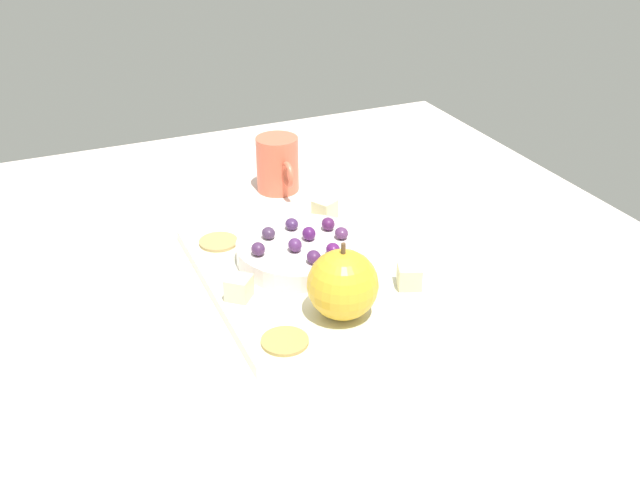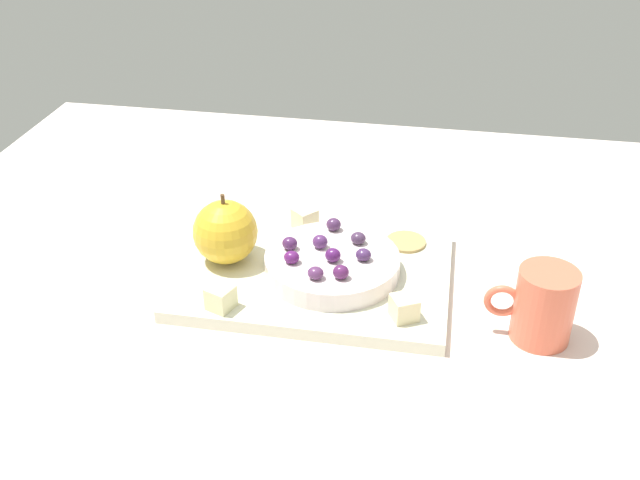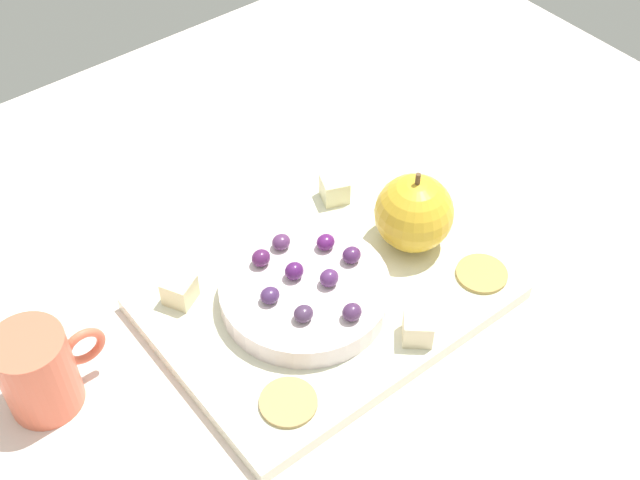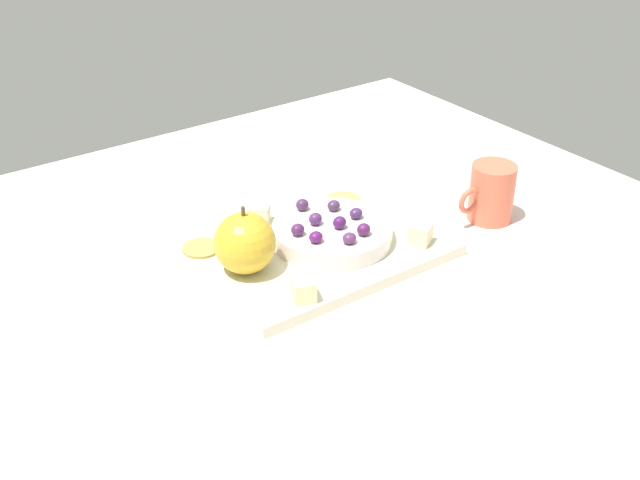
{
  "view_description": "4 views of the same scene",
  "coord_description": "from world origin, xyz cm",
  "px_view_note": "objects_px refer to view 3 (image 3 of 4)",
  "views": [
    {
      "loc": [
        -72.67,
        30.41,
        52.95
      ],
      "look_at": [
        2.96,
        -2.81,
        7.83
      ],
      "focal_mm": 42.07,
      "sensor_mm": 36.0,
      "label": 1
    },
    {
      "loc": [
        15.89,
        -75.01,
        56.04
      ],
      "look_at": [
        2.14,
        0.01,
        9.3
      ],
      "focal_mm": 41.95,
      "sensor_mm": 36.0,
      "label": 2
    },
    {
      "loc": [
        34.76,
        41.14,
        67.89
      ],
      "look_at": [
        0.46,
        -2.32,
        9.92
      ],
      "focal_mm": 47.28,
      "sensor_mm": 36.0,
      "label": 3
    },
    {
      "loc": [
        -51.98,
        -75.21,
        60.01
      ],
      "look_at": [
        -0.07,
        -2.93,
        7.71
      ],
      "focal_mm": 44.4,
      "sensor_mm": 36.0,
      "label": 4
    }
  ],
  "objects_px": {
    "grape_5": "(281,242)",
    "grape_8": "(354,257)",
    "cracker_1": "(482,274)",
    "cheese_cube_2": "(335,189)",
    "cracker_0": "(288,402)",
    "grape_3": "(303,314)",
    "cheese_cube_1": "(180,290)",
    "grape_6": "(352,312)",
    "grape_4": "(329,278)",
    "grape_1": "(270,295)",
    "grape_7": "(326,242)",
    "grape_0": "(294,271)",
    "cup": "(39,371)",
    "apple_whole": "(414,213)",
    "serving_dish": "(305,292)",
    "platter": "(322,295)",
    "grape_2": "(261,258)",
    "cheese_cube_0": "(418,328)"
  },
  "relations": [
    {
      "from": "grape_1",
      "to": "grape_5",
      "type": "xyz_separation_m",
      "value": [
        -0.05,
        -0.05,
        -0.0
      ]
    },
    {
      "from": "grape_2",
      "to": "cup",
      "type": "bearing_deg",
      "value": -3.98
    },
    {
      "from": "grape_1",
      "to": "grape_6",
      "type": "xyz_separation_m",
      "value": [
        -0.05,
        0.06,
        0.0
      ]
    },
    {
      "from": "cheese_cube_1",
      "to": "cracker_1",
      "type": "height_order",
      "value": "cheese_cube_1"
    },
    {
      "from": "grape_5",
      "to": "grape_8",
      "type": "relative_size",
      "value": 1.0
    },
    {
      "from": "cheese_cube_2",
      "to": "cheese_cube_0",
      "type": "bearing_deg",
      "value": 73.32
    },
    {
      "from": "grape_4",
      "to": "apple_whole",
      "type": "bearing_deg",
      "value": -175.17
    },
    {
      "from": "grape_2",
      "to": "grape_6",
      "type": "bearing_deg",
      "value": 103.89
    },
    {
      "from": "cracker_1",
      "to": "grape_7",
      "type": "bearing_deg",
      "value": -43.75
    },
    {
      "from": "cheese_cube_0",
      "to": "grape_8",
      "type": "xyz_separation_m",
      "value": [
        0.0,
        -0.09,
        0.02
      ]
    },
    {
      "from": "grape_1",
      "to": "grape_7",
      "type": "relative_size",
      "value": 1.0
    },
    {
      "from": "grape_4",
      "to": "grape_8",
      "type": "xyz_separation_m",
      "value": [
        -0.04,
        -0.01,
        -0.0
      ]
    },
    {
      "from": "grape_0",
      "to": "cracker_0",
      "type": "bearing_deg",
      "value": 50.25
    },
    {
      "from": "grape_0",
      "to": "grape_1",
      "type": "distance_m",
      "value": 0.04
    },
    {
      "from": "platter",
      "to": "grape_7",
      "type": "xyz_separation_m",
      "value": [
        -0.02,
        -0.02,
        0.04
      ]
    },
    {
      "from": "platter",
      "to": "grape_2",
      "type": "relative_size",
      "value": 17.44
    },
    {
      "from": "grape_4",
      "to": "grape_1",
      "type": "bearing_deg",
      "value": -17.95
    },
    {
      "from": "grape_6",
      "to": "grape_7",
      "type": "height_order",
      "value": "grape_6"
    },
    {
      "from": "grape_7",
      "to": "grape_2",
      "type": "bearing_deg",
      "value": -19.08
    },
    {
      "from": "cheese_cube_0",
      "to": "grape_2",
      "type": "bearing_deg",
      "value": -63.82
    },
    {
      "from": "grape_7",
      "to": "platter",
      "type": "bearing_deg",
      "value": 46.42
    },
    {
      "from": "grape_7",
      "to": "grape_5",
      "type": "bearing_deg",
      "value": -38.92
    },
    {
      "from": "grape_8",
      "to": "cracker_1",
      "type": "bearing_deg",
      "value": 143.99
    },
    {
      "from": "apple_whole",
      "to": "grape_6",
      "type": "height_order",
      "value": "apple_whole"
    },
    {
      "from": "grape_7",
      "to": "cup",
      "type": "height_order",
      "value": "cup"
    },
    {
      "from": "grape_5",
      "to": "grape_8",
      "type": "bearing_deg",
      "value": 125.53
    },
    {
      "from": "cracker_0",
      "to": "grape_7",
      "type": "bearing_deg",
      "value": -139.7
    },
    {
      "from": "cheese_cube_1",
      "to": "grape_6",
      "type": "relative_size",
      "value": 1.46
    },
    {
      "from": "cracker_0",
      "to": "grape_6",
      "type": "height_order",
      "value": "grape_6"
    },
    {
      "from": "grape_0",
      "to": "cup",
      "type": "bearing_deg",
      "value": -11.57
    },
    {
      "from": "apple_whole",
      "to": "grape_7",
      "type": "relative_size",
      "value": 4.26
    },
    {
      "from": "grape_4",
      "to": "cup",
      "type": "xyz_separation_m",
      "value": [
        0.26,
        -0.08,
        -0.01
      ]
    },
    {
      "from": "serving_dish",
      "to": "grape_0",
      "type": "height_order",
      "value": "grape_0"
    },
    {
      "from": "cheese_cube_1",
      "to": "grape_0",
      "type": "distance_m",
      "value": 0.11
    },
    {
      "from": "cheese_cube_1",
      "to": "cheese_cube_2",
      "type": "height_order",
      "value": "same"
    },
    {
      "from": "cracker_0",
      "to": "cracker_1",
      "type": "height_order",
      "value": "same"
    },
    {
      "from": "cheese_cube_0",
      "to": "grape_0",
      "type": "bearing_deg",
      "value": -63.2
    },
    {
      "from": "serving_dish",
      "to": "cup",
      "type": "xyz_separation_m",
      "value": [
        0.24,
        -0.06,
        0.01
      ]
    },
    {
      "from": "grape_0",
      "to": "cup",
      "type": "relative_size",
      "value": 0.19
    },
    {
      "from": "grape_0",
      "to": "apple_whole",
      "type": "bearing_deg",
      "value": 172.75
    },
    {
      "from": "cracker_0",
      "to": "cheese_cube_1",
      "type": "bearing_deg",
      "value": -86.16
    },
    {
      "from": "serving_dish",
      "to": "grape_4",
      "type": "relative_size",
      "value": 8.74
    },
    {
      "from": "cracker_0",
      "to": "grape_3",
      "type": "xyz_separation_m",
      "value": [
        -0.06,
        -0.05,
        0.03
      ]
    },
    {
      "from": "serving_dish",
      "to": "grape_7",
      "type": "bearing_deg",
      "value": -151.56
    },
    {
      "from": "platter",
      "to": "cracker_0",
      "type": "xyz_separation_m",
      "value": [
        0.1,
        0.08,
        0.01
      ]
    },
    {
      "from": "cracker_1",
      "to": "cheese_cube_2",
      "type": "bearing_deg",
      "value": -75.7
    },
    {
      "from": "cheese_cube_2",
      "to": "cup",
      "type": "bearing_deg",
      "value": 5.16
    },
    {
      "from": "grape_8",
      "to": "grape_6",
      "type": "bearing_deg",
      "value": 48.88
    },
    {
      "from": "grape_5",
      "to": "grape_8",
      "type": "distance_m",
      "value": 0.07
    },
    {
      "from": "cup",
      "to": "grape_3",
      "type": "bearing_deg",
      "value": 156.26
    }
  ]
}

